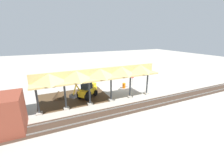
{
  "coord_description": "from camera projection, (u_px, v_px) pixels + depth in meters",
  "views": [
    {
      "loc": [
        12.03,
        21.96,
        8.97
      ],
      "look_at": [
        2.56,
        1.47,
        1.6
      ],
      "focal_mm": 24.0,
      "sensor_mm": 36.0,
      "label": 1
    }
  ],
  "objects": [
    {
      "name": "rail_tracks",
      "position": [
        147.0,
        104.0,
        20.32
      ],
      "size": [
        60.0,
        2.58,
        0.15
      ],
      "color": "slate",
      "rests_on": "ground"
    },
    {
      "name": "platform_canopy",
      "position": [
        100.0,
        74.0,
        19.7
      ],
      "size": [
        16.85,
        3.2,
        4.9
      ],
      "color": "#9E998E",
      "rests_on": "ground"
    },
    {
      "name": "stop_sign",
      "position": [
        132.0,
        78.0,
        26.36
      ],
      "size": [
        0.76,
        0.06,
        2.53
      ],
      "color": "gray",
      "rests_on": "ground"
    },
    {
      "name": "traffic_barrel",
      "position": [
        124.0,
        86.0,
        26.57
      ],
      "size": [
        0.56,
        0.56,
        0.9
      ],
      "primitive_type": "cylinder",
      "color": "orange",
      "rests_on": "ground"
    },
    {
      "name": "dirt_work_zone",
      "position": [
        74.0,
        98.0,
        22.55
      ],
      "size": [
        10.0,
        7.0,
        0.01
      ],
      "primitive_type": "cube",
      "color": "#42301E",
      "rests_on": "ground"
    },
    {
      "name": "dirt_mound",
      "position": [
        60.0,
        98.0,
        22.34
      ],
      "size": [
        4.02,
        4.02,
        2.4
      ],
      "primitive_type": "cone",
      "color": "#42301E",
      "rests_on": "ground"
    },
    {
      "name": "backhoe",
      "position": [
        87.0,
        90.0,
        22.25
      ],
      "size": [
        4.73,
        4.18,
        2.82
      ],
      "color": "yellow",
      "rests_on": "ground"
    },
    {
      "name": "ground_plane",
      "position": [
        122.0,
        88.0,
        26.53
      ],
      "size": [
        120.0,
        120.0,
        0.0
      ],
      "primitive_type": "plane",
      "color": "#9E998E"
    }
  ]
}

